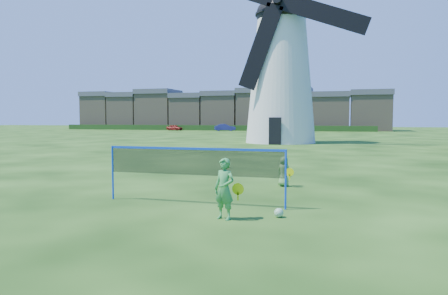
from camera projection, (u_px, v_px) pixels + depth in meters
ground at (212, 202)px, 11.80m from camera, size 220.00×220.00×0.00m
windmill at (281, 69)px, 39.76m from camera, size 15.84×6.62×20.69m
badminton_net at (194, 163)px, 11.41m from camera, size 5.05×0.05×1.55m
player_girl at (224, 189)px, 9.69m from camera, size 0.72×0.50×1.43m
player_boy at (284, 171)px, 14.43m from camera, size 0.65×0.48×1.03m
play_ball at (279, 213)px, 9.93m from camera, size 0.22×0.22×0.22m
terraced_houses at (224, 110)px, 86.20m from camera, size 63.93×8.40×8.39m
hedge at (208, 128)px, 81.11m from camera, size 62.00×0.80×1.00m
car_left at (175, 128)px, 80.39m from camera, size 3.38×1.89×1.09m
car_right at (225, 127)px, 77.33m from camera, size 4.08×2.09×1.28m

